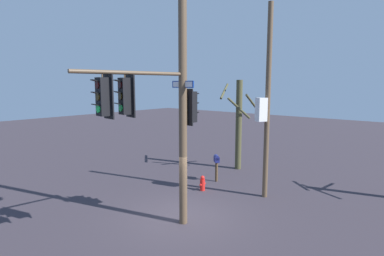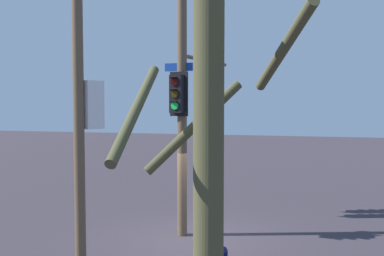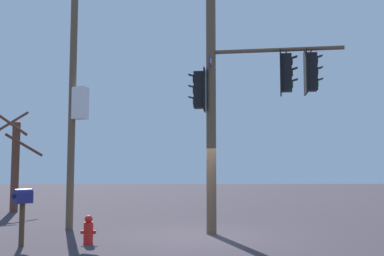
# 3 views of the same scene
# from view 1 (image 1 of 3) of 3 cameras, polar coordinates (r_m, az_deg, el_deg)

# --- Properties ---
(ground_plane) EXTENTS (80.00, 80.00, 0.00)m
(ground_plane) POSITION_cam_1_polar(r_m,az_deg,el_deg) (12.42, -2.00, -16.03)
(ground_plane) COLOR #352E35
(main_signal_pole_assembly) EXTENTS (4.53, 3.88, 9.64)m
(main_signal_pole_assembly) POSITION_cam_1_polar(r_m,az_deg,el_deg) (10.39, -3.89, 7.62)
(main_signal_pole_assembly) COLOR brown
(main_signal_pole_assembly) RESTS_ON ground
(secondary_pole_assembly) EXTENTS (0.67, 0.51, 8.49)m
(secondary_pole_assembly) POSITION_cam_1_polar(r_m,az_deg,el_deg) (13.93, 13.43, 4.17)
(secondary_pole_assembly) COLOR brown
(secondary_pole_assembly) RESTS_ON ground
(fire_hydrant) EXTENTS (0.38, 0.24, 0.73)m
(fire_hydrant) POSITION_cam_1_polar(r_m,az_deg,el_deg) (15.14, 1.94, -10.14)
(fire_hydrant) COLOR red
(fire_hydrant) RESTS_ON ground
(mailbox) EXTENTS (0.47, 0.49, 1.41)m
(mailbox) POSITION_cam_1_polar(r_m,az_deg,el_deg) (16.32, 4.53, -6.02)
(mailbox) COLOR #4C3823
(mailbox) RESTS_ON ground
(bare_tree_across_street) EXTENTS (2.21, 2.26, 5.32)m
(bare_tree_across_street) POSITION_cam_1_polar(r_m,az_deg,el_deg) (18.60, 8.57, 1.04)
(bare_tree_across_street) COLOR #47452B
(bare_tree_across_street) RESTS_ON ground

